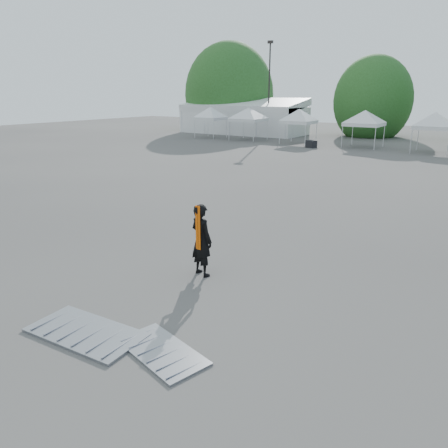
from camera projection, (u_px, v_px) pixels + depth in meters
The scene contains 14 objects.
ground at pixel (261, 248), 14.15m from camera, with size 120.00×120.00×0.00m, color #474442.
marquee at pixel (243, 117), 53.13m from camera, with size 15.00×6.25×4.23m.
light_pole_west at pixel (269, 84), 49.11m from camera, with size 0.60×0.25×10.30m.
tree_far_w at pixel (229, 95), 56.90m from camera, with size 4.80×4.80×7.30m.
tree_mid_w at pixel (373, 101), 49.11m from camera, with size 4.16×4.16×6.33m.
tent_a at pixel (210, 109), 47.77m from camera, with size 3.87×3.87×3.88m.
tent_b at pixel (249, 110), 45.52m from camera, with size 4.47×4.47×3.88m.
tent_c at pixel (299, 112), 42.16m from camera, with size 4.08×4.08×3.88m.
tent_d at pixel (365, 113), 39.16m from camera, with size 4.43×4.43×3.88m.
tent_e at pixel (436, 115), 35.53m from camera, with size 4.20×4.20×3.88m.
man at pixel (201, 240), 11.83m from camera, with size 0.83×0.65×2.02m.
barrier_left at pixel (86, 332), 9.13m from camera, with size 2.56×1.39×0.08m.
barrier_mid at pixel (162, 351), 8.47m from camera, with size 2.14×1.45×0.06m.
crate_west at pixel (311, 144), 39.74m from camera, with size 0.85×0.66×0.66m, color black.
Camera 1 is at (6.40, -11.73, 4.85)m, focal length 35.00 mm.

